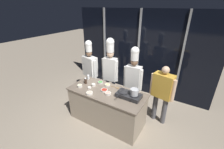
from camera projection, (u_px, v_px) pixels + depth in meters
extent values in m
plane|color=gray|center=(107.00, 120.00, 3.99)|extent=(24.00, 24.00, 0.00)
cube|color=black|center=(139.00, 53.00, 4.88)|extent=(4.60, 0.04, 2.70)
cube|color=gray|center=(105.00, 48.00, 5.46)|extent=(0.05, 0.05, 2.70)
cube|color=gray|center=(138.00, 54.00, 4.84)|extent=(0.05, 0.05, 2.70)
cube|color=gray|center=(181.00, 61.00, 4.22)|extent=(0.05, 0.05, 2.70)
cube|color=gray|center=(107.00, 107.00, 3.80)|extent=(1.85, 0.79, 0.86)
cube|color=#756656|center=(107.00, 92.00, 3.62)|extent=(1.91, 0.83, 0.03)
cube|color=#28282B|center=(129.00, 95.00, 3.37)|extent=(0.56, 0.31, 0.09)
cylinder|color=black|center=(124.00, 92.00, 3.41)|extent=(0.22, 0.22, 0.01)
cylinder|color=black|center=(120.00, 97.00, 3.30)|extent=(0.03, 0.01, 0.03)
cylinder|color=black|center=(134.00, 95.00, 3.28)|extent=(0.22, 0.22, 0.01)
cylinder|color=black|center=(131.00, 101.00, 3.18)|extent=(0.03, 0.01, 0.03)
cylinder|color=#232326|center=(124.00, 91.00, 3.40)|extent=(0.25, 0.25, 0.01)
cone|color=#232326|center=(124.00, 91.00, 3.39)|extent=(0.26, 0.26, 0.05)
cylinder|color=black|center=(119.00, 95.00, 3.22)|extent=(0.02, 0.20, 0.02)
cylinder|color=#B7BABF|center=(134.00, 92.00, 3.25)|extent=(0.17, 0.17, 0.14)
torus|color=#B7BABF|center=(135.00, 89.00, 3.22)|extent=(0.18, 0.18, 0.01)
torus|color=#B7BABF|center=(130.00, 89.00, 3.28)|extent=(0.01, 0.05, 0.05)
torus|color=#B7BABF|center=(139.00, 92.00, 3.19)|extent=(0.01, 0.05, 0.05)
cylinder|color=#332319|center=(86.00, 81.00, 3.94)|extent=(0.07, 0.07, 0.15)
cone|color=white|center=(85.00, 78.00, 3.90)|extent=(0.06, 0.06, 0.04)
cylinder|color=white|center=(88.00, 77.00, 4.18)|extent=(0.06, 0.06, 0.12)
cone|color=white|center=(88.00, 75.00, 4.15)|extent=(0.05, 0.05, 0.03)
cylinder|color=silver|center=(89.00, 93.00, 3.50)|extent=(0.16, 0.16, 0.04)
torus|color=silver|center=(89.00, 92.00, 3.49)|extent=(0.16, 0.16, 0.01)
cylinder|color=beige|center=(89.00, 93.00, 3.50)|extent=(0.13, 0.13, 0.02)
cylinder|color=silver|center=(100.00, 82.00, 3.98)|extent=(0.14, 0.14, 0.04)
torus|color=silver|center=(100.00, 82.00, 3.97)|extent=(0.14, 0.14, 0.01)
cylinder|color=#4C9E47|center=(100.00, 82.00, 3.98)|extent=(0.11, 0.11, 0.02)
cylinder|color=silver|center=(94.00, 85.00, 3.85)|extent=(0.11, 0.11, 0.05)
torus|color=silver|center=(93.00, 84.00, 3.84)|extent=(0.11, 0.11, 0.01)
cylinder|color=silver|center=(93.00, 84.00, 3.84)|extent=(0.09, 0.09, 0.03)
cylinder|color=silver|center=(104.00, 90.00, 3.63)|extent=(0.17, 0.17, 0.03)
torus|color=silver|center=(104.00, 90.00, 3.62)|extent=(0.17, 0.17, 0.01)
cylinder|color=#B22D1E|center=(104.00, 90.00, 3.62)|extent=(0.14, 0.14, 0.02)
cylinder|color=silver|center=(80.00, 86.00, 3.80)|extent=(0.12, 0.12, 0.05)
torus|color=silver|center=(80.00, 85.00, 3.79)|extent=(0.13, 0.13, 0.01)
cylinder|color=beige|center=(80.00, 85.00, 3.79)|extent=(0.10, 0.10, 0.03)
cylinder|color=silver|center=(108.00, 94.00, 3.48)|extent=(0.14, 0.14, 0.04)
torus|color=silver|center=(108.00, 93.00, 3.47)|extent=(0.14, 0.14, 0.01)
cylinder|color=#EAA893|center=(108.00, 93.00, 3.48)|extent=(0.12, 0.12, 0.02)
cylinder|color=silver|center=(89.00, 88.00, 3.74)|extent=(0.09, 0.09, 0.03)
torus|color=silver|center=(89.00, 87.00, 3.73)|extent=(0.09, 0.09, 0.01)
cylinder|color=silver|center=(89.00, 87.00, 3.73)|extent=(0.07, 0.07, 0.02)
cylinder|color=silver|center=(108.00, 85.00, 3.86)|extent=(0.14, 0.14, 0.04)
torus|color=silver|center=(108.00, 84.00, 3.85)|extent=(0.14, 0.14, 0.01)
cylinder|color=#E0C689|center=(108.00, 85.00, 3.85)|extent=(0.12, 0.12, 0.02)
cube|color=olive|center=(114.00, 87.00, 3.80)|extent=(0.17, 0.02, 0.01)
ellipsoid|color=olive|center=(118.00, 88.00, 3.74)|extent=(0.08, 0.05, 0.02)
cylinder|color=#232326|center=(94.00, 87.00, 4.80)|extent=(0.12, 0.12, 0.76)
cylinder|color=#232326|center=(89.00, 85.00, 4.96)|extent=(0.12, 0.12, 0.76)
cube|color=white|center=(90.00, 66.00, 4.59)|extent=(0.50, 0.33, 0.62)
cylinder|color=white|center=(95.00, 70.00, 4.41)|extent=(0.09, 0.09, 0.57)
cylinder|color=white|center=(84.00, 65.00, 4.73)|extent=(0.09, 0.09, 0.57)
sphere|color=brown|center=(89.00, 53.00, 4.41)|extent=(0.18, 0.18, 0.18)
cylinder|color=white|center=(89.00, 48.00, 4.34)|extent=(0.19, 0.19, 0.22)
sphere|color=white|center=(88.00, 44.00, 4.29)|extent=(0.21, 0.21, 0.21)
cylinder|color=#2D3856|center=(113.00, 93.00, 4.46)|extent=(0.10, 0.10, 0.81)
cylinder|color=#2D3856|center=(107.00, 91.00, 4.54)|extent=(0.10, 0.10, 0.81)
cube|color=white|center=(110.00, 69.00, 4.19)|extent=(0.39, 0.23, 0.66)
cylinder|color=white|center=(117.00, 71.00, 4.09)|extent=(0.07, 0.07, 0.61)
cylinder|color=white|center=(103.00, 69.00, 4.25)|extent=(0.07, 0.07, 0.61)
sphere|color=beige|center=(110.00, 54.00, 4.00)|extent=(0.19, 0.19, 0.19)
cylinder|color=white|center=(110.00, 47.00, 3.92)|extent=(0.20, 0.20, 0.26)
sphere|color=white|center=(110.00, 42.00, 3.87)|extent=(0.22, 0.22, 0.22)
cylinder|color=#232326|center=(135.00, 101.00, 4.13)|extent=(0.10, 0.10, 0.77)
cylinder|color=#232326|center=(128.00, 99.00, 4.22)|extent=(0.10, 0.10, 0.77)
cube|color=white|center=(133.00, 77.00, 3.88)|extent=(0.40, 0.22, 0.62)
cylinder|color=white|center=(141.00, 80.00, 3.77)|extent=(0.08, 0.08, 0.57)
cylinder|color=white|center=(125.00, 76.00, 3.96)|extent=(0.08, 0.08, 0.57)
sphere|color=brown|center=(134.00, 62.00, 3.70)|extent=(0.18, 0.18, 0.18)
cylinder|color=white|center=(135.00, 56.00, 3.63)|extent=(0.19, 0.19, 0.23)
sphere|color=white|center=(135.00, 51.00, 3.58)|extent=(0.21, 0.21, 0.21)
cylinder|color=#4C4C51|center=(164.00, 111.00, 3.76)|extent=(0.12, 0.12, 0.74)
cylinder|color=#4C4C51|center=(155.00, 106.00, 3.91)|extent=(0.12, 0.12, 0.74)
cube|color=gold|center=(163.00, 86.00, 3.55)|extent=(0.50, 0.32, 0.60)
cylinder|color=beige|center=(173.00, 91.00, 3.38)|extent=(0.09, 0.09, 0.55)
cylinder|color=beige|center=(152.00, 84.00, 3.69)|extent=(0.09, 0.09, 0.55)
sphere|color=beige|center=(166.00, 70.00, 3.38)|extent=(0.18, 0.18, 0.18)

